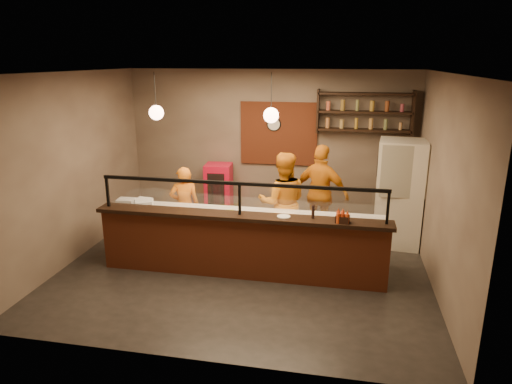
% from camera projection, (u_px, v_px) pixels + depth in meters
% --- Properties ---
extents(floor, '(6.00, 6.00, 0.00)m').
position_uv_depth(floor, '(244.00, 268.00, 7.70)').
color(floor, black).
rests_on(floor, ground).
extents(ceiling, '(6.00, 6.00, 0.00)m').
position_uv_depth(ceiling, '(243.00, 72.00, 6.80)').
color(ceiling, '#38302B').
rests_on(ceiling, wall_back).
extents(wall_back, '(6.00, 0.00, 6.00)m').
position_uv_depth(wall_back, '(269.00, 147.00, 9.61)').
color(wall_back, '#7A6959').
rests_on(wall_back, floor).
extents(wall_left, '(0.00, 5.00, 5.00)m').
position_uv_depth(wall_left, '(73.00, 168.00, 7.80)').
color(wall_left, '#7A6959').
rests_on(wall_left, floor).
extents(wall_right, '(0.00, 5.00, 5.00)m').
position_uv_depth(wall_right, '(443.00, 186.00, 6.70)').
color(wall_right, '#7A6959').
rests_on(wall_right, floor).
extents(wall_front, '(6.00, 0.00, 6.00)m').
position_uv_depth(wall_front, '(194.00, 233.00, 4.90)').
color(wall_front, '#7A6959').
rests_on(wall_front, floor).
extents(brick_patch, '(1.60, 0.04, 1.30)m').
position_uv_depth(brick_patch, '(279.00, 134.00, 9.46)').
color(brick_patch, brown).
rests_on(brick_patch, wall_back).
extents(service_counter, '(4.60, 0.25, 1.00)m').
position_uv_depth(service_counter, '(240.00, 248.00, 7.28)').
color(service_counter, brown).
rests_on(service_counter, floor).
extents(counter_ledge, '(4.70, 0.37, 0.06)m').
position_uv_depth(counter_ledge, '(240.00, 216.00, 7.13)').
color(counter_ledge, black).
rests_on(counter_ledge, service_counter).
extents(worktop_cabinet, '(4.60, 0.75, 0.85)m').
position_uv_depth(worktop_cabinet, '(247.00, 240.00, 7.77)').
color(worktop_cabinet, gray).
rests_on(worktop_cabinet, floor).
extents(worktop, '(4.60, 0.75, 0.05)m').
position_uv_depth(worktop, '(247.00, 215.00, 7.64)').
color(worktop, silver).
rests_on(worktop, worktop_cabinet).
extents(sneeze_guard, '(4.50, 0.05, 0.52)m').
position_uv_depth(sneeze_guard, '(240.00, 195.00, 7.03)').
color(sneeze_guard, white).
rests_on(sneeze_guard, counter_ledge).
extents(wall_shelving, '(1.84, 0.28, 0.85)m').
position_uv_depth(wall_shelving, '(364.00, 112.00, 8.86)').
color(wall_shelving, black).
rests_on(wall_shelving, wall_back).
extents(wall_clock, '(0.30, 0.04, 0.30)m').
position_uv_depth(wall_clock, '(274.00, 124.00, 9.41)').
color(wall_clock, black).
rests_on(wall_clock, wall_back).
extents(pendant_left, '(0.24, 0.24, 0.77)m').
position_uv_depth(pendant_left, '(156.00, 113.00, 7.44)').
color(pendant_left, black).
rests_on(pendant_left, ceiling).
extents(pendant_right, '(0.24, 0.24, 0.77)m').
position_uv_depth(pendant_right, '(271.00, 115.00, 7.10)').
color(pendant_right, black).
rests_on(pendant_right, ceiling).
extents(cook_left, '(0.64, 0.52, 1.51)m').
position_uv_depth(cook_left, '(185.00, 206.00, 8.50)').
color(cook_left, orange).
rests_on(cook_left, floor).
extents(cook_mid, '(1.00, 0.85, 1.83)m').
position_uv_depth(cook_mid, '(283.00, 203.00, 8.18)').
color(cook_mid, '#CA7313').
rests_on(cook_mid, floor).
extents(cook_right, '(1.19, 0.82, 1.88)m').
position_uv_depth(cook_right, '(321.00, 194.00, 8.63)').
color(cook_right, orange).
rests_on(cook_right, floor).
extents(fridge, '(0.91, 0.86, 1.99)m').
position_uv_depth(fridge, '(399.00, 193.00, 8.45)').
color(fridge, beige).
rests_on(fridge, floor).
extents(red_cooler, '(0.58, 0.54, 1.27)m').
position_uv_depth(red_cooler, '(219.00, 193.00, 9.74)').
color(red_cooler, red).
rests_on(red_cooler, floor).
extents(pizza_dough, '(0.52, 0.52, 0.01)m').
position_uv_depth(pizza_dough, '(284.00, 216.00, 7.50)').
color(pizza_dough, white).
rests_on(pizza_dough, worktop).
extents(prep_tub_a, '(0.31, 0.25, 0.15)m').
position_uv_depth(prep_tub_a, '(126.00, 203.00, 7.98)').
color(prep_tub_a, silver).
rests_on(prep_tub_a, worktop).
extents(prep_tub_b, '(0.30, 0.26, 0.14)m').
position_uv_depth(prep_tub_b, '(143.00, 202.00, 8.02)').
color(prep_tub_b, white).
rests_on(prep_tub_b, worktop).
extents(prep_tub_c, '(0.35, 0.32, 0.14)m').
position_uv_depth(prep_tub_c, '(144.00, 205.00, 7.88)').
color(prep_tub_c, white).
rests_on(prep_tub_c, worktop).
extents(rolling_pin, '(0.34, 0.14, 0.06)m').
position_uv_depth(rolling_pin, '(224.00, 211.00, 7.67)').
color(rolling_pin, yellow).
rests_on(rolling_pin, worktop).
extents(condiment_caddy, '(0.22, 0.18, 0.11)m').
position_uv_depth(condiment_caddy, '(342.00, 219.00, 6.76)').
color(condiment_caddy, black).
rests_on(condiment_caddy, counter_ledge).
extents(pepper_mill, '(0.06, 0.06, 0.21)m').
position_uv_depth(pepper_mill, '(313.00, 212.00, 6.93)').
color(pepper_mill, black).
rests_on(pepper_mill, counter_ledge).
extents(small_plate, '(0.24, 0.24, 0.01)m').
position_uv_depth(small_plate, '(284.00, 216.00, 7.01)').
color(small_plate, silver).
rests_on(small_plate, counter_ledge).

